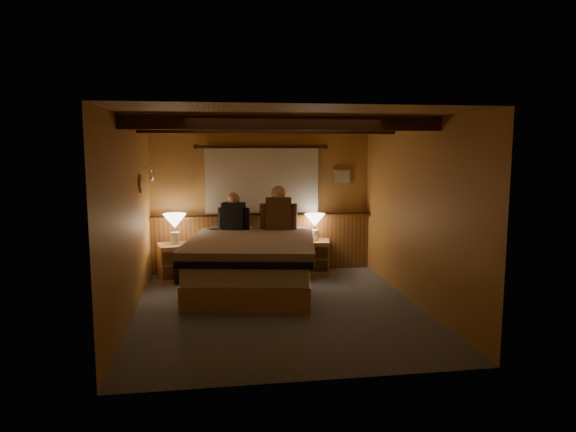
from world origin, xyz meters
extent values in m
plane|color=slate|center=(0.00, 0.00, 0.00)|extent=(4.20, 4.20, 0.00)
plane|color=tan|center=(0.00, 0.00, 2.40)|extent=(4.20, 4.20, 0.00)
plane|color=#B68541|center=(0.00, 2.10, 1.20)|extent=(3.60, 0.00, 3.60)
plane|color=#B68541|center=(-1.80, 0.00, 1.20)|extent=(0.00, 4.20, 4.20)
plane|color=#B68541|center=(1.80, 0.00, 1.20)|extent=(0.00, 4.20, 4.20)
plane|color=#B68541|center=(0.00, -2.10, 1.20)|extent=(3.60, 0.00, 3.60)
cube|color=brown|center=(0.00, 2.04, 0.45)|extent=(3.60, 0.12, 0.90)
cube|color=brown|center=(0.00, 1.98, 0.92)|extent=(3.60, 0.22, 0.04)
cylinder|color=#411E10|center=(0.00, 2.02, 2.05)|extent=(2.10, 0.05, 0.05)
sphere|color=#411E10|center=(-1.05, 2.02, 2.05)|extent=(0.08, 0.08, 0.08)
sphere|color=#411E10|center=(1.05, 2.02, 2.05)|extent=(0.08, 0.08, 0.08)
cube|color=white|center=(0.00, 2.03, 1.50)|extent=(1.85, 0.08, 1.05)
cube|color=#411E10|center=(0.00, -0.60, 2.31)|extent=(3.60, 0.15, 0.16)
cube|color=#411E10|center=(0.00, 0.90, 2.31)|extent=(3.60, 0.15, 0.16)
cylinder|color=silver|center=(-1.74, 1.60, 1.75)|extent=(0.03, 0.55, 0.03)
torus|color=silver|center=(-1.71, 1.45, 1.63)|extent=(0.01, 0.21, 0.21)
torus|color=silver|center=(-1.71, 1.68, 1.63)|extent=(0.01, 0.21, 0.21)
cube|color=tan|center=(1.35, 2.08, 1.55)|extent=(0.30, 0.03, 0.25)
cube|color=beige|center=(1.35, 2.06, 1.55)|extent=(0.24, 0.01, 0.19)
cube|color=tan|center=(-0.27, 0.89, 0.16)|extent=(2.00, 2.44, 0.33)
cube|color=white|center=(-0.27, 0.89, 0.46)|extent=(1.95, 2.39, 0.26)
cube|color=black|center=(-0.31, 0.62, 0.62)|extent=(1.98, 2.02, 0.09)
cube|color=pink|center=(-0.29, 0.76, 0.70)|extent=(2.06, 2.24, 0.13)
cube|color=white|center=(-0.53, 1.80, 0.68)|extent=(0.71, 0.48, 0.18)
cube|color=white|center=(0.29, 1.65, 0.68)|extent=(0.71, 0.48, 0.18)
cube|color=tan|center=(-1.39, 1.62, 0.28)|extent=(0.60, 0.56, 0.56)
cube|color=brown|center=(-1.34, 1.40, 0.40)|extent=(0.46, 0.12, 0.20)
cube|color=brown|center=(-1.34, 1.40, 0.17)|extent=(0.46, 0.12, 0.20)
cylinder|color=silver|center=(-1.34, 1.40, 0.40)|extent=(0.04, 0.04, 0.03)
cylinder|color=silver|center=(-1.34, 1.40, 0.17)|extent=(0.04, 0.04, 0.03)
cube|color=tan|center=(0.82, 1.76, 0.27)|extent=(0.56, 0.53, 0.54)
cube|color=brown|center=(0.78, 1.56, 0.37)|extent=(0.43, 0.11, 0.19)
cube|color=brown|center=(0.78, 1.56, 0.16)|extent=(0.43, 0.11, 0.19)
cylinder|color=silver|center=(0.78, 1.56, 0.37)|extent=(0.04, 0.04, 0.03)
cylinder|color=silver|center=(0.78, 1.56, 0.16)|extent=(0.04, 0.04, 0.03)
cylinder|color=silver|center=(-1.39, 1.66, 0.65)|extent=(0.14, 0.14, 0.18)
cylinder|color=silver|center=(-1.39, 1.66, 0.77)|extent=(0.02, 0.02, 0.10)
cone|color=#FFE8C6|center=(-1.39, 1.66, 0.92)|extent=(0.36, 0.36, 0.22)
cylinder|color=silver|center=(0.84, 1.81, 0.62)|extent=(0.13, 0.13, 0.16)
cylinder|color=silver|center=(0.84, 1.81, 0.73)|extent=(0.02, 0.02, 0.09)
cone|color=#FFE8C6|center=(0.84, 1.81, 0.86)|extent=(0.33, 0.33, 0.20)
cube|color=black|center=(-0.49, 1.67, 0.96)|extent=(0.39, 0.29, 0.45)
cylinder|color=black|center=(-0.68, 1.73, 0.92)|extent=(0.11, 0.11, 0.36)
cylinder|color=black|center=(-0.30, 1.61, 0.92)|extent=(0.11, 0.11, 0.36)
sphere|color=tan|center=(-0.49, 1.67, 1.25)|extent=(0.20, 0.20, 0.20)
cube|color=#513520|center=(0.21, 1.60, 1.00)|extent=(0.43, 0.28, 0.53)
cylinder|color=#513520|center=(-0.02, 1.63, 0.95)|extent=(0.13, 0.13, 0.42)
cylinder|color=#513520|center=(0.44, 1.57, 0.95)|extent=(0.13, 0.13, 0.42)
sphere|color=tan|center=(0.21, 1.60, 1.33)|extent=(0.23, 0.23, 0.23)
cube|color=black|center=(-1.16, 1.53, 0.16)|extent=(0.56, 0.39, 0.31)
cylinder|color=black|center=(-1.16, 1.53, 0.33)|extent=(0.13, 0.32, 0.08)
camera|label=1|loc=(-0.84, -6.30, 2.05)|focal=32.00mm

